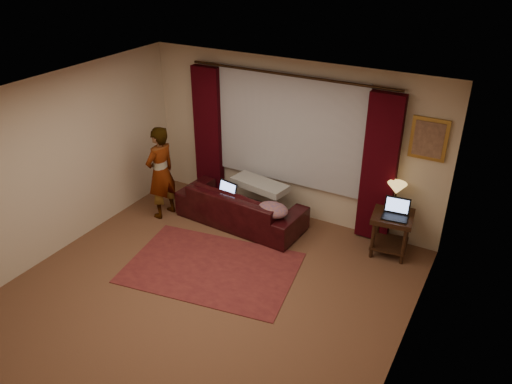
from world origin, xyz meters
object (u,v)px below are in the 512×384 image
(sofa, at_px, (241,200))
(laptop_sofa, at_px, (222,192))
(laptop_table, at_px, (396,210))
(tiffany_lamp, at_px, (395,197))
(person, at_px, (161,173))
(end_table, at_px, (390,234))

(sofa, bearing_deg, laptop_sofa, 32.76)
(laptop_table, bearing_deg, tiffany_lamp, 103.93)
(tiffany_lamp, bearing_deg, laptop_table, -69.84)
(laptop_sofa, xyz_separation_m, person, (-1.00, -0.27, 0.23))
(end_table, distance_m, person, 3.73)
(laptop_sofa, height_order, laptop_table, laptop_table)
(laptop_table, height_order, person, person)
(laptop_sofa, relative_size, tiffany_lamp, 0.90)
(end_table, bearing_deg, tiffany_lamp, 104.72)
(tiffany_lamp, relative_size, laptop_table, 1.13)
(sofa, relative_size, laptop_sofa, 5.34)
(sofa, distance_m, laptop_table, 2.45)
(laptop_table, bearing_deg, end_table, 110.88)
(tiffany_lamp, xyz_separation_m, person, (-3.59, -0.86, -0.09))
(sofa, relative_size, laptop_table, 5.43)
(end_table, xyz_separation_m, tiffany_lamp, (-0.03, 0.12, 0.55))
(tiffany_lamp, bearing_deg, laptop_sofa, -167.14)
(sofa, height_order, tiffany_lamp, tiffany_lamp)
(tiffany_lamp, distance_m, person, 3.69)
(end_table, bearing_deg, sofa, -172.04)
(laptop_table, relative_size, person, 0.25)
(sofa, height_order, laptop_sofa, sofa)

